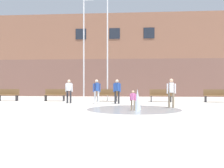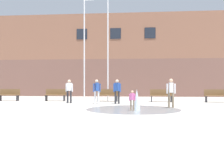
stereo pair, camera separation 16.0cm
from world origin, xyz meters
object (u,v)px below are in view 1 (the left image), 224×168
park_bench_far_right (215,95)px  child_with_pink_shirt (133,99)px  adult_in_red (69,89)px  adult_watching (97,90)px  teen_by_trashcan (117,90)px  flagpole_left (84,42)px  park_bench_under_right_flagpole (107,95)px  park_bench_center (55,95)px  park_bench_near_trashcan (161,95)px  park_bench_left_of_flagpoles (8,95)px  flagpole_right (108,39)px  adult_near_bench (171,91)px

park_bench_far_right → child_with_pink_shirt: size_ratio=1.62×
park_bench_far_right → adult_in_red: 10.35m
adult_watching → teen_by_trashcan: bearing=-115.9°
child_with_pink_shirt → flagpole_left: 8.89m
park_bench_under_right_flagpole → adult_watching: adult_watching is taller
park_bench_center → park_bench_far_right: same height
park_bench_far_right → park_bench_near_trashcan: bearing=-180.0°
park_bench_left_of_flagpoles → flagpole_right: bearing=4.7°
flagpole_left → child_with_pink_shirt: bearing=-61.8°
teen_by_trashcan → child_with_pink_shirt: 4.34m
park_bench_left_of_flagpoles → park_bench_near_trashcan: bearing=-0.2°
park_bench_far_right → adult_near_bench: bearing=-128.9°
park_bench_under_right_flagpole → park_bench_far_right: same height
park_bench_under_right_flagpole → adult_near_bench: (4.02, -4.88, 0.45)m
park_bench_near_trashcan → park_bench_left_of_flagpoles: bearing=179.8°
park_bench_near_trashcan → teen_by_trashcan: bearing=-144.7°
teen_by_trashcan → park_bench_under_right_flagpole: bearing=-38.5°
park_bench_under_right_flagpole → adult_watching: bearing=-100.3°
adult_near_bench → flagpole_right: flagpole_right is taller
teen_by_trashcan → flagpole_left: size_ratio=0.19×
park_bench_center → park_bench_under_right_flagpole: bearing=-0.6°
park_bench_under_right_flagpole → adult_near_bench: 6.34m
park_bench_center → adult_watching: adult_watching is taller
adult_near_bench → adult_in_red: bearing=-116.3°
park_bench_left_of_flagpoles → flagpole_right: size_ratio=0.18×
adult_near_bench → child_with_pink_shirt: 2.71m
park_bench_under_right_flagpole → park_bench_far_right: 7.79m
park_bench_center → park_bench_under_right_flagpole: 4.00m
adult_in_red → flagpole_right: (2.38, 2.55, 3.82)m
adult_in_red → flagpole_left: size_ratio=0.19×
park_bench_near_trashcan → adult_watching: bearing=-152.9°
park_bench_under_right_flagpole → park_bench_near_trashcan: (3.93, -0.22, 0.00)m
park_bench_center → flagpole_right: 5.87m
adult_in_red → park_bench_under_right_flagpole: bearing=149.5°
park_bench_near_trashcan → teen_by_trashcan: size_ratio=1.01×
adult_in_red → adult_near_bench: bearing=84.5°
park_bench_far_right → adult_watching: (-8.23, -2.24, 0.45)m
adult_near_bench → park_bench_center: bearing=-124.4°
park_bench_left_of_flagpoles → flagpole_right: (7.57, 0.63, 4.27)m
park_bench_near_trashcan → teen_by_trashcan: (-3.05, -2.16, 0.45)m
teen_by_trashcan → adult_in_red: bearing=26.5°
park_bench_under_right_flagpole → teen_by_trashcan: (0.88, -2.38, 0.45)m
adult_in_red → flagpole_left: flagpole_left is taller
child_with_pink_shirt → flagpole_left: bearing=-123.1°
child_with_pink_shirt → park_bench_far_right: bearing=166.1°
park_bench_left_of_flagpoles → teen_by_trashcan: size_ratio=1.01×
park_bench_under_right_flagpole → teen_by_trashcan: size_ratio=1.01×
teen_by_trashcan → park_bench_near_trashcan: bearing=-113.4°
adult_watching → park_bench_near_trashcan: bearing=-92.1°
park_bench_under_right_flagpole → child_with_pink_shirt: size_ratio=1.62×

